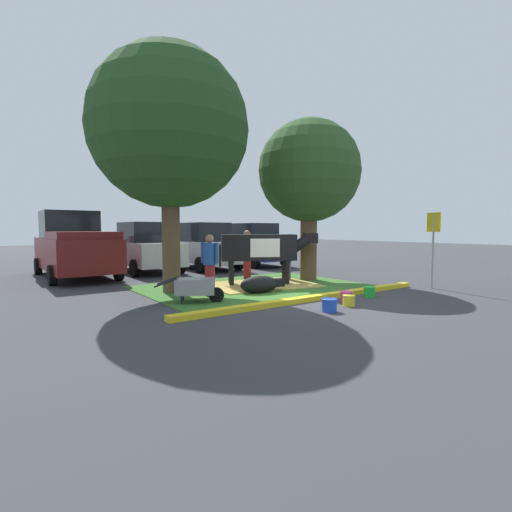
# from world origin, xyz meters

# --- Properties ---
(ground_plane) EXTENTS (80.00, 80.00, 0.00)m
(ground_plane) POSITION_xyz_m (0.00, 0.00, 0.00)
(ground_plane) COLOR #38383D
(grass_island) EXTENTS (6.46, 4.75, 0.02)m
(grass_island) POSITION_xyz_m (-0.07, 1.97, 0.01)
(grass_island) COLOR #386B28
(grass_island) RESTS_ON ground
(curb_yellow) EXTENTS (7.66, 0.24, 0.12)m
(curb_yellow) POSITION_xyz_m (-0.07, -0.55, 0.06)
(curb_yellow) COLOR yellow
(curb_yellow) RESTS_ON ground
(hay_bedding) EXTENTS (3.52, 2.84, 0.04)m
(hay_bedding) POSITION_xyz_m (0.29, 2.13, 0.03)
(hay_bedding) COLOR tan
(hay_bedding) RESTS_ON ground
(shade_tree_left) EXTENTS (4.25, 4.25, 6.56)m
(shade_tree_left) POSITION_xyz_m (-2.48, 2.55, 4.41)
(shade_tree_left) COLOR brown
(shade_tree_left) RESTS_ON ground
(shade_tree_right) EXTENTS (3.43, 3.43, 5.41)m
(shade_tree_right) POSITION_xyz_m (2.34, 2.22, 3.65)
(shade_tree_right) COLOR brown
(shade_tree_right) RESTS_ON ground
(cow_holstein) EXTENTS (2.91, 1.84, 1.61)m
(cow_holstein) POSITION_xyz_m (0.41, 2.28, 1.16)
(cow_holstein) COLOR black
(cow_holstein) RESTS_ON ground
(calf_lying) EXTENTS (1.33, 0.67, 0.48)m
(calf_lying) POSITION_xyz_m (-0.56, 1.04, 0.24)
(calf_lying) COLOR black
(calf_lying) RESTS_ON ground
(person_handler) EXTENTS (0.34, 0.48, 1.61)m
(person_handler) POSITION_xyz_m (-1.90, 1.43, 0.86)
(person_handler) COLOR maroon
(person_handler) RESTS_ON ground
(person_visitor_near) EXTENTS (0.53, 0.34, 1.70)m
(person_visitor_near) POSITION_xyz_m (0.72, 3.55, 0.92)
(person_visitor_near) COLOR maroon
(person_visitor_near) RESTS_ON ground
(person_visitor_far) EXTENTS (0.34, 0.49, 1.58)m
(person_visitor_far) POSITION_xyz_m (1.70, 2.59, 0.85)
(person_visitor_far) COLOR slate
(person_visitor_far) RESTS_ON ground
(wheelbarrow) EXTENTS (1.53, 1.15, 0.63)m
(wheelbarrow) POSITION_xyz_m (-2.60, 0.82, 0.39)
(wheelbarrow) COLOR gray
(wheelbarrow) RESTS_ON ground
(parking_sign) EXTENTS (0.11, 0.44, 2.22)m
(parking_sign) POSITION_xyz_m (4.06, -1.21, 1.57)
(parking_sign) COLOR #99999E
(parking_sign) RESTS_ON ground
(bucket_blue) EXTENTS (0.34, 0.34, 0.27)m
(bucket_blue) POSITION_xyz_m (-0.73, -1.65, 0.14)
(bucket_blue) COLOR blue
(bucket_blue) RESTS_ON ground
(bucket_yellow) EXTENTS (0.29, 0.29, 0.25)m
(bucket_yellow) POSITION_xyz_m (0.06, -1.51, 0.13)
(bucket_yellow) COLOR yellow
(bucket_yellow) RESTS_ON ground
(bucket_pink) EXTENTS (0.30, 0.30, 0.26)m
(bucket_pink) POSITION_xyz_m (0.38, -1.16, 0.14)
(bucket_pink) COLOR #EA3893
(bucket_pink) RESTS_ON ground
(bucket_green) EXTENTS (0.31, 0.31, 0.27)m
(bucket_green) POSITION_xyz_m (1.35, -1.08, 0.14)
(bucket_green) COLOR green
(bucket_green) RESTS_ON ground
(pickup_truck_maroon) EXTENTS (2.26, 5.42, 2.42)m
(pickup_truck_maroon) POSITION_xyz_m (-3.98, 7.73, 1.11)
(pickup_truck_maroon) COLOR maroon
(pickup_truck_maroon) RESTS_ON ground
(hatchback_white) EXTENTS (2.05, 4.42, 2.02)m
(hatchback_white) POSITION_xyz_m (-1.31, 8.00, 0.98)
(hatchback_white) COLOR silver
(hatchback_white) RESTS_ON ground
(sedan_silver) EXTENTS (2.05, 4.42, 2.02)m
(sedan_silver) POSITION_xyz_m (1.19, 7.68, 0.98)
(sedan_silver) COLOR silver
(sedan_silver) RESTS_ON ground
(sedan_blue) EXTENTS (2.05, 4.42, 2.02)m
(sedan_blue) POSITION_xyz_m (3.90, 7.80, 0.98)
(sedan_blue) COLOR navy
(sedan_blue) RESTS_ON ground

